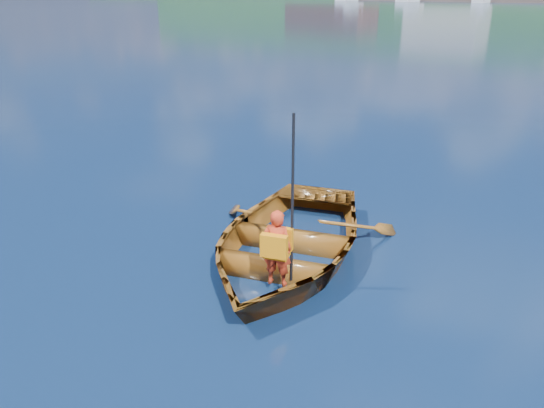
# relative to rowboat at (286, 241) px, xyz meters

# --- Properties ---
(ground) EXTENTS (600.00, 600.00, 0.00)m
(ground) POSITION_rel_rowboat_xyz_m (0.93, 0.41, -0.28)
(ground) COLOR #10253B
(ground) RESTS_ON ground
(rowboat) EXTENTS (3.96, 4.76, 0.85)m
(rowboat) POSITION_rel_rowboat_xyz_m (0.00, 0.00, 0.00)
(rowboat) COLOR brown
(rowboat) RESTS_ON ground
(child_paddler) EXTENTS (0.43, 0.42, 2.21)m
(child_paddler) POSITION_rel_rowboat_xyz_m (0.40, -0.82, 0.37)
(child_paddler) COLOR red
(child_paddler) RESTS_ON ground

